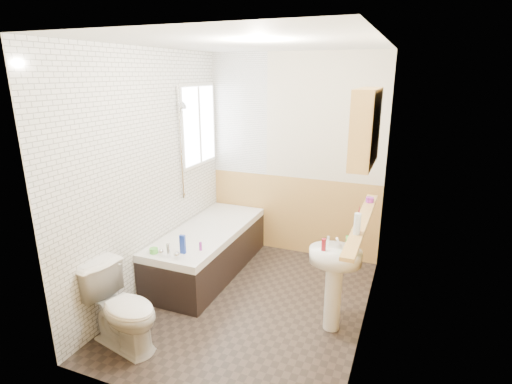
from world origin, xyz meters
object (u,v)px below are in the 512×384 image
Objects in this scene: medicine_cabinet at (365,128)px; pine_shelf at (362,222)px; sink at (334,273)px; toilet at (122,309)px; bathtub at (209,249)px.

pine_shelf is at bearing 59.37° from medicine_cabinet.
toilet is at bearing -138.76° from sink.
medicine_cabinet is at bearing 4.57° from sink.
toilet is 0.81× the size of sink.
bathtub is 2.01m from pine_shelf.
toilet is 1.11× the size of medicine_cabinet.
sink is 0.58× the size of pine_shelf.
bathtub is at bearing 11.43° from toilet.
medicine_cabinet is (0.17, -0.02, 1.29)m from sink.
toilet is 2.48m from medicine_cabinet.
sink reaches higher than toilet.
pine_shelf reaches higher than sink.
sink is (1.60, 0.90, 0.21)m from toilet.
toilet is 2.14m from pine_shelf.
pine_shelf is (1.80, 0.92, 0.71)m from toilet.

